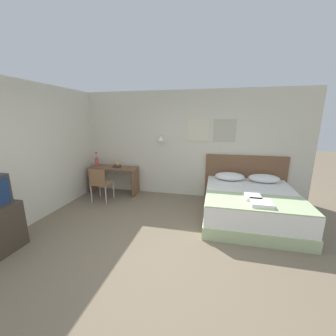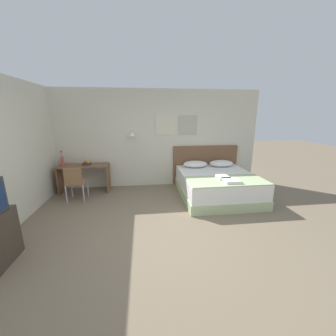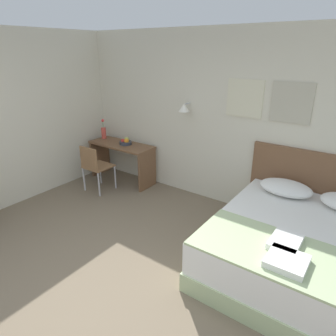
{
  "view_description": "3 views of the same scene",
  "coord_description": "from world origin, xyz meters",
  "px_view_note": "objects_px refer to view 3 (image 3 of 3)",
  "views": [
    {
      "loc": [
        0.77,
        -2.43,
        1.97
      ],
      "look_at": [
        -0.07,
        1.27,
        1.06
      ],
      "focal_mm": 22.0,
      "sensor_mm": 36.0,
      "label": 1
    },
    {
      "loc": [
        -0.27,
        -2.99,
        1.98
      ],
      "look_at": [
        0.27,
        1.41,
        0.83
      ],
      "focal_mm": 22.0,
      "sensor_mm": 36.0,
      "label": 2
    },
    {
      "loc": [
        1.96,
        -1.36,
        2.34
      ],
      "look_at": [
        -0.15,
        1.56,
        0.9
      ],
      "focal_mm": 32.0,
      "sensor_mm": 36.0,
      "label": 3
    }
  ],
  "objects_px": {
    "folded_towel_mid_bed": "(287,261)",
    "flower_vase": "(104,132)",
    "pillow_left": "(286,188)",
    "headboard": "(320,194)",
    "throw_blanket": "(286,255)",
    "fruit_bowl": "(126,142)",
    "desk_chair": "(94,165)",
    "desk": "(122,155)",
    "bed": "(297,250)",
    "folded_towel_near_foot": "(285,242)"
  },
  "relations": [
    {
      "from": "folded_towel_mid_bed",
      "to": "flower_vase",
      "type": "relative_size",
      "value": 0.88
    },
    {
      "from": "pillow_left",
      "to": "headboard",
      "type": "bearing_deg",
      "value": 39.11
    },
    {
      "from": "throw_blanket",
      "to": "fruit_bowl",
      "type": "distance_m",
      "value": 3.52
    },
    {
      "from": "headboard",
      "to": "desk_chair",
      "type": "xyz_separation_m",
      "value": [
        -3.38,
        -0.91,
        -0.06
      ]
    },
    {
      "from": "desk",
      "to": "desk_chair",
      "type": "xyz_separation_m",
      "value": [
        -0.04,
        -0.63,
        -0.01
      ]
    },
    {
      "from": "headboard",
      "to": "folded_towel_mid_bed",
      "type": "relative_size",
      "value": 5.62
    },
    {
      "from": "desk",
      "to": "desk_chair",
      "type": "bearing_deg",
      "value": -93.81
    },
    {
      "from": "bed",
      "to": "flower_vase",
      "type": "height_order",
      "value": "flower_vase"
    },
    {
      "from": "desk_chair",
      "to": "fruit_bowl",
      "type": "height_order",
      "value": "fruit_bowl"
    },
    {
      "from": "flower_vase",
      "to": "headboard",
      "type": "bearing_deg",
      "value": 3.02
    },
    {
      "from": "throw_blanket",
      "to": "fruit_bowl",
      "type": "xyz_separation_m",
      "value": [
        -3.25,
        1.35,
        0.17
      ]
    },
    {
      "from": "bed",
      "to": "desk",
      "type": "bearing_deg",
      "value": 167.37
    },
    {
      "from": "folded_towel_near_foot",
      "to": "pillow_left",
      "type": "bearing_deg",
      "value": 105.72
    },
    {
      "from": "throw_blanket",
      "to": "desk_chair",
      "type": "distance_m",
      "value": 3.45
    },
    {
      "from": "desk_chair",
      "to": "throw_blanket",
      "type": "bearing_deg",
      "value": -11.54
    },
    {
      "from": "folded_towel_mid_bed",
      "to": "desk",
      "type": "bearing_deg",
      "value": 156.63
    },
    {
      "from": "bed",
      "to": "pillow_left",
      "type": "height_order",
      "value": "pillow_left"
    },
    {
      "from": "desk_chair",
      "to": "folded_towel_mid_bed",
      "type": "bearing_deg",
      "value": -13.61
    },
    {
      "from": "headboard",
      "to": "pillow_left",
      "type": "xyz_separation_m",
      "value": [
        -0.37,
        -0.3,
        0.11
      ]
    },
    {
      "from": "pillow_left",
      "to": "fruit_bowl",
      "type": "height_order",
      "value": "fruit_bowl"
    },
    {
      "from": "folded_towel_mid_bed",
      "to": "fruit_bowl",
      "type": "bearing_deg",
      "value": 155.69
    },
    {
      "from": "bed",
      "to": "desk_chair",
      "type": "bearing_deg",
      "value": 178.04
    },
    {
      "from": "throw_blanket",
      "to": "desk",
      "type": "height_order",
      "value": "desk"
    },
    {
      "from": "headboard",
      "to": "flower_vase",
      "type": "height_order",
      "value": "headboard"
    },
    {
      "from": "throw_blanket",
      "to": "flower_vase",
      "type": "distance_m",
      "value": 4.11
    },
    {
      "from": "throw_blanket",
      "to": "fruit_bowl",
      "type": "bearing_deg",
      "value": 157.46
    },
    {
      "from": "pillow_left",
      "to": "throw_blanket",
      "type": "bearing_deg",
      "value": -73.95
    },
    {
      "from": "headboard",
      "to": "fruit_bowl",
      "type": "relative_size",
      "value": 8.42
    },
    {
      "from": "fruit_bowl",
      "to": "folded_towel_near_foot",
      "type": "bearing_deg",
      "value": -20.7
    },
    {
      "from": "bed",
      "to": "throw_blanket",
      "type": "xyz_separation_m",
      "value": [
        0.0,
        -0.57,
        0.31
      ]
    },
    {
      "from": "bed",
      "to": "throw_blanket",
      "type": "relative_size",
      "value": 1.16
    },
    {
      "from": "bed",
      "to": "headboard",
      "type": "xyz_separation_m",
      "value": [
        0.0,
        1.02,
        0.27
      ]
    },
    {
      "from": "throw_blanket",
      "to": "flower_vase",
      "type": "relative_size",
      "value": 4.49
    },
    {
      "from": "bed",
      "to": "flower_vase",
      "type": "distance_m",
      "value": 3.99
    },
    {
      "from": "folded_towel_near_foot",
      "to": "fruit_bowl",
      "type": "relative_size",
      "value": 1.61
    },
    {
      "from": "pillow_left",
      "to": "desk",
      "type": "xyz_separation_m",
      "value": [
        -2.96,
        0.03,
        -0.16
      ]
    },
    {
      "from": "bed",
      "to": "desk_chair",
      "type": "height_order",
      "value": "desk_chair"
    },
    {
      "from": "desk",
      "to": "flower_vase",
      "type": "relative_size",
      "value": 3.29
    },
    {
      "from": "headboard",
      "to": "folded_towel_mid_bed",
      "type": "height_order",
      "value": "headboard"
    },
    {
      "from": "pillow_left",
      "to": "desk_chair",
      "type": "height_order",
      "value": "desk_chair"
    },
    {
      "from": "folded_towel_near_foot",
      "to": "flower_vase",
      "type": "height_order",
      "value": "flower_vase"
    },
    {
      "from": "throw_blanket",
      "to": "folded_towel_mid_bed",
      "type": "height_order",
      "value": "folded_towel_mid_bed"
    },
    {
      "from": "headboard",
      "to": "pillow_left",
      "type": "height_order",
      "value": "headboard"
    },
    {
      "from": "folded_towel_near_foot",
      "to": "desk_chair",
      "type": "height_order",
      "value": "desk_chair"
    },
    {
      "from": "folded_towel_near_foot",
      "to": "fruit_bowl",
      "type": "height_order",
      "value": "fruit_bowl"
    },
    {
      "from": "desk",
      "to": "fruit_bowl",
      "type": "distance_m",
      "value": 0.27
    },
    {
      "from": "pillow_left",
      "to": "fruit_bowl",
      "type": "bearing_deg",
      "value": 178.91
    },
    {
      "from": "bed",
      "to": "throw_blanket",
      "type": "height_order",
      "value": "throw_blanket"
    },
    {
      "from": "throw_blanket",
      "to": "flower_vase",
      "type": "bearing_deg",
      "value": 160.19
    },
    {
      "from": "headboard",
      "to": "pillow_left",
      "type": "distance_m",
      "value": 0.49
    }
  ]
}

